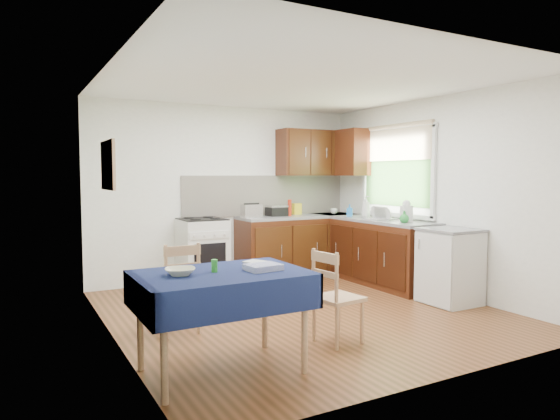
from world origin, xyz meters
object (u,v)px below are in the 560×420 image
kettle (406,212)px  sandwich_press (277,211)px  dining_table (221,286)px  chair_near (334,294)px  dish_rack (381,218)px  toaster (252,211)px  chair_far (179,285)px

kettle → sandwich_press: bearing=122.2°
dining_table → chair_near: chair_near is taller
dining_table → chair_near: size_ratio=1.50×
dish_rack → dining_table: bearing=-148.6°
dish_rack → sandwich_press: bearing=129.1°
chair_near → toaster: toaster is taller
dining_table → kettle: bearing=17.0°
dining_table → toaster: bearing=53.9°
dining_table → chair_near: 1.16m
chair_near → dish_rack: 2.59m
dining_table → toaster: size_ratio=4.60×
sandwich_press → dish_rack: dish_rack is taller
dining_table → chair_far: 1.10m
chair_near → toaster: (0.51, 2.78, 0.55)m
chair_far → kettle: (3.13, 0.30, 0.57)m
dish_rack → chair_far: bearing=-165.8°
toaster → kettle: (1.49, -1.53, 0.03)m
dining_table → kettle: kettle is taller
chair_near → toaster: 2.88m
kettle → dining_table: bearing=-156.4°
chair_far → toaster: toaster is taller
chair_near → kettle: size_ratio=2.97×
dining_table → sandwich_press: 3.69m
chair_far → dining_table: bearing=89.9°
toaster → dish_rack: 1.80m
toaster → dish_rack: bearing=-40.7°
toaster → kettle: 2.14m
chair_near → sandwich_press: 3.09m
sandwich_press → dish_rack: size_ratio=0.70×
kettle → dish_rack: bearing=100.1°
dining_table → sandwich_press: size_ratio=4.66×
dish_rack → toaster: bearing=143.1°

